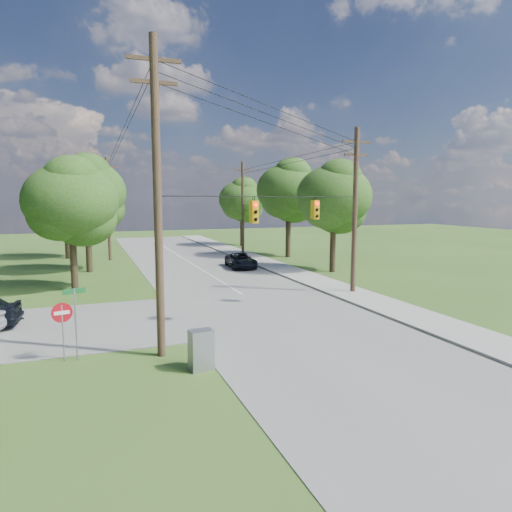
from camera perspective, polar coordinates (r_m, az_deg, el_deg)
name	(u,v)px	position (r m, az deg, el deg)	size (l,w,h in m)	color
ground	(274,345)	(19.45, 2.27, -11.11)	(140.00, 140.00, 0.00)	#35571D
main_road	(272,313)	(24.61, 2.05, -7.12)	(10.00, 100.00, 0.03)	gray
sidewalk_east	(378,302)	(27.80, 14.97, -5.59)	(2.60, 100.00, 0.12)	#A8A59D
pole_sw	(157,195)	(17.59, -12.22, 7.43)	(2.00, 0.32, 12.00)	#4C3727
pole_ne	(355,208)	(29.73, 12.26, 5.84)	(2.00, 0.32, 10.50)	#4C3727
pole_north_e	(243,207)	(49.68, -1.67, 6.12)	(2.00, 0.32, 10.00)	#4C3727
pole_north_w	(108,208)	(47.06, -17.98, 5.71)	(2.00, 0.32, 10.00)	#4C3727
power_lines	(226,150)	(29.99, -3.71, 13.05)	(13.93, 29.62, 4.93)	black
traffic_signals	(287,210)	(23.54, 3.90, 5.72)	(4.91, 3.27, 1.05)	#EAB40D
tree_w_near	(71,201)	(32.01, -22.16, 6.38)	(6.00, 6.00, 8.40)	#3B2F1D
tree_w_mid	(86,192)	(40.00, -20.47, 7.47)	(6.40, 6.40, 9.22)	#3B2F1D
tree_w_far	(65,197)	(50.03, -22.80, 6.85)	(6.00, 6.00, 8.73)	#3B2F1D
tree_e_near	(334,196)	(38.17, 9.70, 7.36)	(6.20, 6.20, 8.81)	#3B2F1D
tree_e_mid	(289,190)	(47.30, 4.09, 8.20)	(6.60, 6.60, 9.64)	#3B2F1D
tree_e_far	(242,200)	(58.09, -1.80, 7.07)	(5.80, 5.80, 8.32)	#3B2F1D
car_main_north	(241,260)	(40.05, -1.89, -0.56)	(2.12, 4.60, 1.28)	black
control_cabinet	(201,350)	(16.74, -6.88, -11.58)	(0.82, 0.59, 1.47)	gray
do_not_enter_sign	(62,319)	(18.57, -23.07, -7.23)	(0.75, 0.20, 2.28)	gray
street_name_sign	(75,315)	(18.53, -21.64, -6.88)	(0.81, 0.28, 2.79)	gray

